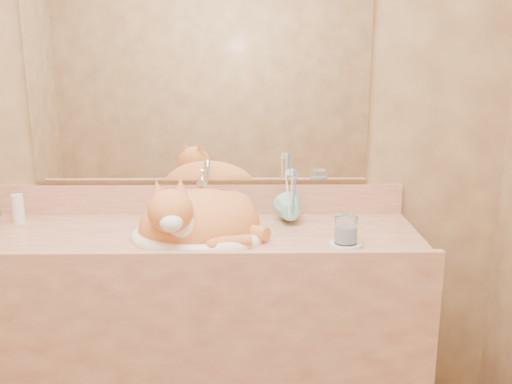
{
  "coord_description": "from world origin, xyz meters",
  "views": [
    {
      "loc": [
        0.19,
        -1.21,
        1.5
      ],
      "look_at": [
        0.21,
        0.7,
        1.01
      ],
      "focal_mm": 40.0,
      "sensor_mm": 36.0,
      "label": 1
    }
  ],
  "objects_px": {
    "sink_basin": "(199,216)",
    "soap_dispenser": "(237,205)",
    "water_glass": "(346,230)",
    "toothbrush_cup": "(291,214)",
    "cat": "(197,217)",
    "vanity_counter": "(199,342)"
  },
  "relations": [
    {
      "from": "cat",
      "to": "sink_basin",
      "type": "bearing_deg",
      "value": 56.36
    },
    {
      "from": "soap_dispenser",
      "to": "water_glass",
      "type": "height_order",
      "value": "soap_dispenser"
    },
    {
      "from": "toothbrush_cup",
      "to": "sink_basin",
      "type": "bearing_deg",
      "value": -162.37
    },
    {
      "from": "vanity_counter",
      "to": "water_glass",
      "type": "relative_size",
      "value": 17.54
    },
    {
      "from": "cat",
      "to": "soap_dispenser",
      "type": "distance_m",
      "value": 0.18
    },
    {
      "from": "vanity_counter",
      "to": "sink_basin",
      "type": "relative_size",
      "value": 3.41
    },
    {
      "from": "water_glass",
      "to": "soap_dispenser",
      "type": "bearing_deg",
      "value": 151.21
    },
    {
      "from": "sink_basin",
      "to": "cat",
      "type": "bearing_deg",
      "value": -92.1
    },
    {
      "from": "sink_basin",
      "to": "soap_dispenser",
      "type": "xyz_separation_m",
      "value": [
        0.13,
        0.1,
        0.02
      ]
    },
    {
      "from": "sink_basin",
      "to": "soap_dispenser",
      "type": "height_order",
      "value": "soap_dispenser"
    },
    {
      "from": "water_glass",
      "to": "toothbrush_cup",
      "type": "bearing_deg",
      "value": 128.77
    },
    {
      "from": "sink_basin",
      "to": "water_glass",
      "type": "bearing_deg",
      "value": 1.86
    },
    {
      "from": "toothbrush_cup",
      "to": "soap_dispenser",
      "type": "bearing_deg",
      "value": -177.5
    },
    {
      "from": "vanity_counter",
      "to": "cat",
      "type": "height_order",
      "value": "cat"
    },
    {
      "from": "cat",
      "to": "toothbrush_cup",
      "type": "relative_size",
      "value": 3.97
    },
    {
      "from": "vanity_counter",
      "to": "cat",
      "type": "relative_size",
      "value": 3.66
    },
    {
      "from": "soap_dispenser",
      "to": "water_glass",
      "type": "bearing_deg",
      "value": -30.26
    },
    {
      "from": "vanity_counter",
      "to": "toothbrush_cup",
      "type": "bearing_deg",
      "value": 13.97
    },
    {
      "from": "toothbrush_cup",
      "to": "water_glass",
      "type": "bearing_deg",
      "value": -51.23
    },
    {
      "from": "vanity_counter",
      "to": "toothbrush_cup",
      "type": "height_order",
      "value": "toothbrush_cup"
    },
    {
      "from": "cat",
      "to": "toothbrush_cup",
      "type": "xyz_separation_m",
      "value": [
        0.34,
        0.12,
        -0.02
      ]
    },
    {
      "from": "toothbrush_cup",
      "to": "water_glass",
      "type": "relative_size",
      "value": 1.21
    }
  ]
}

